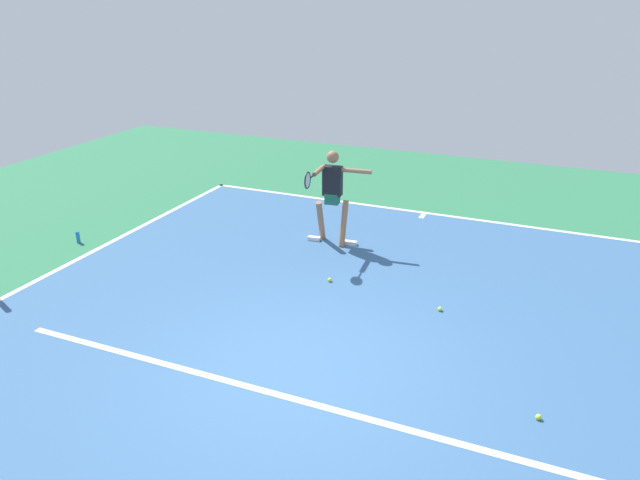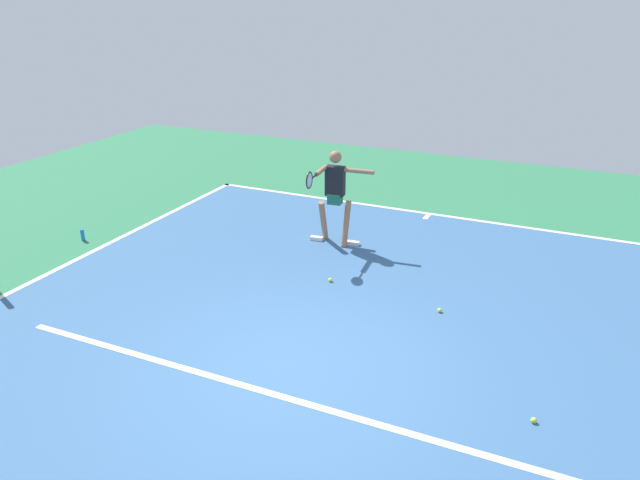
# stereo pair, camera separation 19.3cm
# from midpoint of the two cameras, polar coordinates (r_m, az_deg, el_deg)

# --- Properties ---
(ground_plane) EXTENTS (22.55, 22.55, 0.00)m
(ground_plane) POSITION_cam_midpoint_polar(r_m,az_deg,el_deg) (7.66, -1.35, -12.19)
(ground_plane) COLOR #2D754C
(court_surface) EXTENTS (10.14, 12.60, 0.00)m
(court_surface) POSITION_cam_midpoint_polar(r_m,az_deg,el_deg) (7.66, -1.35, -12.18)
(court_surface) COLOR #38608E
(court_surface) RESTS_ON ground_plane
(court_line_baseline_near) EXTENTS (10.14, 0.10, 0.01)m
(court_line_baseline_near) POSITION_cam_midpoint_polar(r_m,az_deg,el_deg) (12.99, 10.69, 2.47)
(court_line_baseline_near) COLOR white
(court_line_baseline_near) RESTS_ON ground_plane
(court_line_sideline_right) EXTENTS (0.10, 12.60, 0.01)m
(court_line_sideline_right) POSITION_cam_midpoint_polar(r_m,az_deg,el_deg) (10.57, -26.79, -4.47)
(court_line_sideline_right) COLOR white
(court_line_sideline_right) RESTS_ON ground_plane
(court_line_service) EXTENTS (7.60, 0.10, 0.01)m
(court_line_service) POSITION_cam_midpoint_polar(r_m,az_deg,el_deg) (7.26, -3.29, -14.41)
(court_line_service) COLOR white
(court_line_service) RESTS_ON ground_plane
(court_line_centre_mark) EXTENTS (0.10, 0.30, 0.01)m
(court_line_centre_mark) POSITION_cam_midpoint_polar(r_m,az_deg,el_deg) (12.80, 10.46, 2.19)
(court_line_centre_mark) COLOR white
(court_line_centre_mark) RESTS_ON ground_plane
(tennis_player) EXTENTS (1.19, 1.27, 1.77)m
(tennis_player) POSITION_cam_midpoint_polar(r_m,az_deg,el_deg) (10.92, 1.91, 4.58)
(tennis_player) COLOR #9E7051
(tennis_player) RESTS_ON ground_plane
(tennis_ball_near_service_line) EXTENTS (0.07, 0.07, 0.07)m
(tennis_ball_near_service_line) POSITION_cam_midpoint_polar(r_m,az_deg,el_deg) (7.27, 20.27, -15.68)
(tennis_ball_near_service_line) COLOR #C6E53D
(tennis_ball_near_service_line) RESTS_ON ground_plane
(tennis_ball_by_sideline) EXTENTS (0.07, 0.07, 0.07)m
(tennis_ball_by_sideline) POSITION_cam_midpoint_polar(r_m,az_deg,el_deg) (9.78, 1.55, -3.79)
(tennis_ball_by_sideline) COLOR #CCE033
(tennis_ball_by_sideline) RESTS_ON ground_plane
(tennis_ball_far_corner) EXTENTS (0.07, 0.07, 0.07)m
(tennis_ball_far_corner) POSITION_cam_midpoint_polar(r_m,az_deg,el_deg) (9.08, 11.82, -6.52)
(tennis_ball_far_corner) COLOR #C6E53D
(tennis_ball_far_corner) RESTS_ON ground_plane
(water_bottle) EXTENTS (0.07, 0.07, 0.22)m
(water_bottle) POSITION_cam_midpoint_polar(r_m,az_deg,el_deg) (12.15, -21.06, 0.44)
(water_bottle) COLOR blue
(water_bottle) RESTS_ON ground_plane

